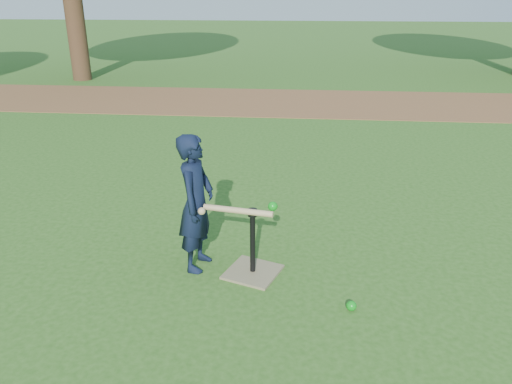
{
  "coord_description": "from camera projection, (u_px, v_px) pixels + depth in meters",
  "views": [
    {
      "loc": [
        0.18,
        -3.55,
        2.31
      ],
      "look_at": [
        -0.22,
        0.54,
        0.65
      ],
      "focal_mm": 35.0,
      "sensor_mm": 36.0,
      "label": 1
    }
  ],
  "objects": [
    {
      "name": "ground",
      "position": [
        276.0,
        289.0,
        4.15
      ],
      "size": [
        80.0,
        80.0,
        0.0
      ],
      "primitive_type": "plane",
      "color": "#285116",
      "rests_on": "ground"
    },
    {
      "name": "dirt_strip",
      "position": [
        296.0,
        102.0,
        11.07
      ],
      "size": [
        24.0,
        3.0,
        0.01
      ],
      "primitive_type": "cube",
      "color": "brown",
      "rests_on": "ground"
    },
    {
      "name": "child",
      "position": [
        196.0,
        203.0,
        4.29
      ],
      "size": [
        0.35,
        0.48,
        1.23
      ],
      "primitive_type": "imported",
      "rotation": [
        0.0,
        0.0,
        1.43
      ],
      "color": "black",
      "rests_on": "ground"
    },
    {
      "name": "wiffle_ball_ground",
      "position": [
        351.0,
        306.0,
        3.87
      ],
      "size": [
        0.08,
        0.08,
        0.08
      ],
      "primitive_type": "sphere",
      "color": "#0C8D16",
      "rests_on": "ground"
    },
    {
      "name": "batting_tee",
      "position": [
        253.0,
        262.0,
        4.35
      ],
      "size": [
        0.55,
        0.55,
        0.61
      ],
      "color": "#7F7150",
      "rests_on": "ground"
    },
    {
      "name": "swing_action",
      "position": [
        241.0,
        210.0,
        4.15
      ],
      "size": [
        0.66,
        0.15,
        0.11
      ],
      "color": "tan",
      "rests_on": "ground"
    }
  ]
}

